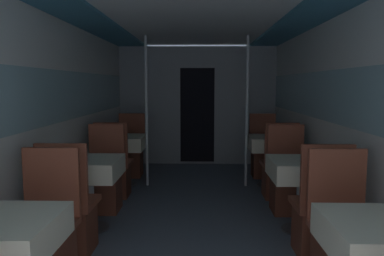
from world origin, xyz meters
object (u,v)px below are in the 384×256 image
(chair_right_near_1, at_px, (318,222))
(chair_right_near_2, at_px, (278,175))
(chair_left_far_1, at_px, (104,185))
(dining_table_right_0, at_px, (383,242))
(chair_right_far_1, at_px, (288,186))
(support_pole_left_2, at_px, (146,112))
(dining_table_right_2, at_px, (271,145))
(chair_right_far_0, at_px, (342,249))
(chair_right_far_2, at_px, (263,158))
(dining_table_left_0, at_px, (1,238))
(dining_table_left_2, at_px, (123,144))
(chair_left_far_0, at_px, (45,246))
(chair_left_near_1, at_px, (71,220))
(dining_table_right_1, at_px, (302,172))
(support_pole_right_2, at_px, (247,112))
(chair_left_near_2, at_px, (115,174))
(dining_table_left_1, at_px, (89,171))
(chair_left_far_2, at_px, (131,157))

(chair_right_near_1, height_order, chair_right_near_2, same)
(chair_left_far_1, bearing_deg, dining_table_right_0, 133.64)
(chair_left_far_1, xyz_separation_m, chair_right_far_1, (2.19, 0.00, 0.00))
(support_pole_left_2, bearing_deg, dining_table_right_2, 0.00)
(dining_table_right_2, bearing_deg, chair_right_far_1, -90.00)
(chair_right_far_0, xyz_separation_m, chair_right_far_2, (0.00, 3.42, 0.00))
(dining_table_left_0, bearing_deg, dining_table_left_2, 90.00)
(chair_left_far_0, distance_m, chair_left_near_1, 0.55)
(dining_table_right_1, bearing_deg, dining_table_left_2, 141.95)
(dining_table_right_2, height_order, chair_right_near_2, chair_right_near_2)
(support_pole_right_2, bearing_deg, chair_left_far_1, -148.30)
(chair_left_far_0, distance_m, chair_right_near_2, 3.15)
(dining_table_left_0, height_order, dining_table_right_2, same)
(support_pole_left_2, relative_size, chair_right_far_2, 2.16)
(chair_right_near_2, bearing_deg, dining_table_right_0, -90.00)
(dining_table_left_0, bearing_deg, chair_right_near_1, 27.32)
(chair_right_far_1, distance_m, chair_right_near_2, 0.55)
(chair_left_far_1, distance_m, chair_left_near_2, 0.55)
(chair_left_far_0, bearing_deg, dining_table_left_1, -90.00)
(dining_table_left_2, distance_m, dining_table_right_0, 4.06)
(dining_table_right_0, bearing_deg, dining_table_left_0, 180.00)
(chair_left_near_2, bearing_deg, support_pole_right_2, 17.64)
(chair_left_near_2, relative_size, dining_table_right_2, 1.38)
(chair_left_near_2, height_order, support_pole_right_2, support_pole_right_2)
(dining_table_left_0, relative_size, dining_table_left_1, 1.00)
(dining_table_left_1, bearing_deg, chair_right_far_0, -27.32)
(chair_right_far_1, bearing_deg, chair_right_near_1, 90.00)
(dining_table_right_0, height_order, chair_right_near_1, chair_right_near_1)
(dining_table_left_2, xyz_separation_m, chair_left_far_2, (0.00, 0.58, -0.31))
(chair_right_near_2, bearing_deg, chair_right_far_2, 90.00)
(dining_table_right_2, bearing_deg, chair_left_far_2, 165.11)
(support_pole_right_2, bearing_deg, support_pole_left_2, 180.00)
(chair_left_far_0, height_order, dining_table_left_1, chair_left_far_0)
(chair_left_far_1, height_order, chair_right_near_1, same)
(chair_left_far_0, relative_size, chair_right_near_2, 1.00)
(dining_table_right_2, bearing_deg, chair_left_far_1, -152.68)
(chair_left_far_1, height_order, support_pole_right_2, support_pole_right_2)
(dining_table_left_2, height_order, chair_left_far_2, chair_left_far_2)
(dining_table_right_0, distance_m, dining_table_right_1, 1.71)
(dining_table_left_0, bearing_deg, chair_left_near_2, 90.00)
(chair_left_near_2, bearing_deg, chair_right_near_2, 0.00)
(dining_table_left_2, xyz_separation_m, dining_table_right_0, (2.19, -3.42, 0.00))
(dining_table_left_1, height_order, dining_table_left_2, same)
(chair_left_far_0, bearing_deg, dining_table_left_0, 90.00)
(dining_table_left_2, relative_size, chair_right_far_1, 0.73)
(chair_left_far_0, bearing_deg, chair_left_near_1, -90.00)
(dining_table_right_0, height_order, chair_right_far_2, chair_right_far_2)
(support_pole_left_2, height_order, chair_right_far_1, support_pole_left_2)
(chair_left_far_2, distance_m, chair_right_far_0, 4.06)
(chair_right_far_1, bearing_deg, dining_table_right_1, 90.00)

